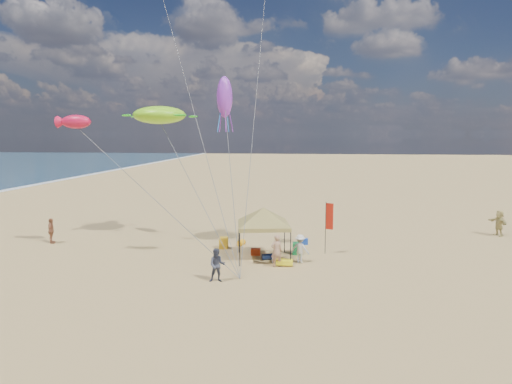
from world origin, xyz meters
The scene contains 19 objects.
ground centered at (0.00, 0.00, 0.00)m, with size 280.00×280.00×0.00m, color tan.
canopy_tent centered at (0.27, 4.29, 2.84)m, with size 5.46×5.46×3.42m.
feather_flag centered at (3.97, 5.74, 2.07)m, with size 0.45×0.19×3.10m.
cooler_red centered at (-0.25, 5.00, 0.19)m, with size 0.54×0.38×0.38m, color #B9310E.
cooler_blue centered at (2.54, 7.87, 0.19)m, with size 0.54×0.38×0.38m, color #1338A1.
bag_navy centered at (0.52, 4.05, 0.18)m, with size 0.36×0.36×0.60m, color #0C1838.
bag_orange centered at (-1.44, 7.12, 0.18)m, with size 0.36×0.36×0.60m, color #FCAD0E.
chair_green centered at (2.15, 5.46, 0.35)m, with size 0.50×0.50×0.70m, color #18863F.
chair_yellow centered at (-2.40, 6.26, 0.35)m, with size 0.50×0.50×0.70m, color gold.
crate_grey centered at (1.00, 3.58, 0.14)m, with size 0.34×0.30×0.28m, color slate.
beach_cart centered at (1.54, 3.05, 0.20)m, with size 0.90×0.50×0.24m, color yellow.
person_near_a centered at (1.12, 2.82, 0.88)m, with size 0.64×0.42×1.76m, color tan.
person_near_b centered at (-1.54, 0.08, 0.82)m, with size 0.80×0.62×1.64m, color #393D4E.
person_near_c centered at (2.37, 3.72, 0.79)m, with size 1.02×0.59×1.59m, color beige.
person_far_a centered at (-13.75, 6.24, 0.83)m, with size 0.97×0.41×1.66m, color #97593A.
person_far_c centered at (16.03, 11.83, 0.91)m, with size 1.70×0.54×1.83m, color tan.
turtle_kite centered at (-6.72, 7.47, 8.25)m, with size 3.38×2.71×1.13m, color #89E71A.
fish_kite centered at (-10.29, 3.75, 7.74)m, with size 1.74×0.87×0.77m, color red.
squid_kite centered at (-2.24, 6.19, 9.23)m, with size 0.93×0.93×2.41m, color purple.
Camera 1 is at (2.66, -20.00, 7.04)m, focal length 30.91 mm.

